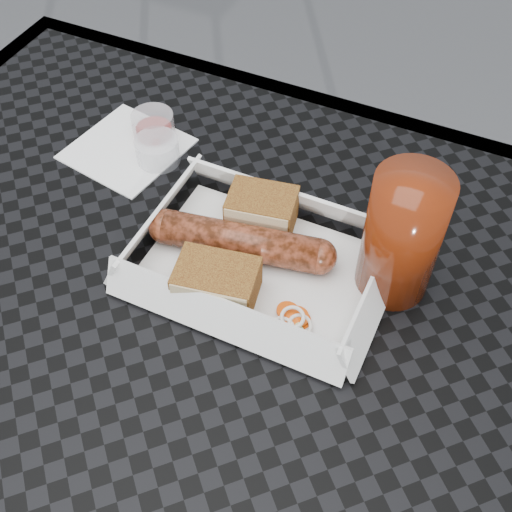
% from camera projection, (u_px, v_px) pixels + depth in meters
% --- Properties ---
extents(patio_table, '(0.80, 0.80, 0.74)m').
position_uv_depth(patio_table, '(142.00, 359.00, 0.66)').
color(patio_table, black).
rests_on(patio_table, ground).
extents(food_tray, '(0.22, 0.15, 0.00)m').
position_uv_depth(food_tray, '(260.00, 267.00, 0.64)').
color(food_tray, white).
rests_on(food_tray, patio_table).
extents(bratwurst, '(0.19, 0.06, 0.04)m').
position_uv_depth(bratwurst, '(241.00, 241.00, 0.63)').
color(bratwurst, brown).
rests_on(bratwurst, food_tray).
extents(bread_near, '(0.08, 0.06, 0.04)m').
position_uv_depth(bread_near, '(262.00, 211.00, 0.66)').
color(bread_near, brown).
rests_on(bread_near, food_tray).
extents(bread_far, '(0.08, 0.06, 0.04)m').
position_uv_depth(bread_far, '(217.00, 282.00, 0.60)').
color(bread_far, brown).
rests_on(bread_far, food_tray).
extents(veg_garnish, '(0.03, 0.03, 0.00)m').
position_uv_depth(veg_garnish, '(294.00, 326.00, 0.59)').
color(veg_garnish, '#DA4909').
rests_on(veg_garnish, food_tray).
extents(napkin, '(0.14, 0.14, 0.00)m').
position_uv_depth(napkin, '(127.00, 149.00, 0.75)').
color(napkin, white).
rests_on(napkin, patio_table).
extents(condiment_cup_sauce, '(0.05, 0.05, 0.03)m').
position_uv_depth(condiment_cup_sauce, '(153.00, 125.00, 0.76)').
color(condiment_cup_sauce, maroon).
rests_on(condiment_cup_sauce, patio_table).
extents(condiment_cup_empty, '(0.05, 0.05, 0.03)m').
position_uv_depth(condiment_cup_empty, '(157.00, 150.00, 0.73)').
color(condiment_cup_empty, silver).
rests_on(condiment_cup_empty, patio_table).
extents(drink_glass, '(0.07, 0.07, 0.14)m').
position_uv_depth(drink_glass, '(402.00, 236.00, 0.58)').
color(drink_glass, '#5A1A07').
rests_on(drink_glass, patio_table).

